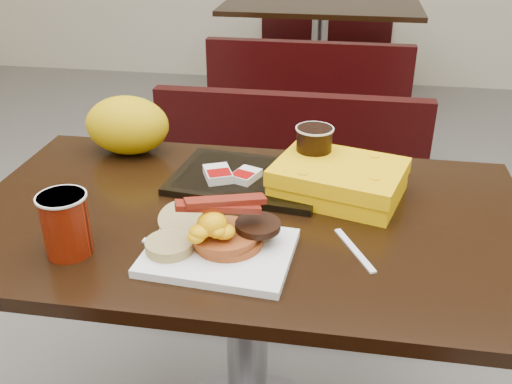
% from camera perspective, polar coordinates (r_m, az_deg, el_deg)
% --- Properties ---
extents(table_near, '(1.20, 0.70, 0.75)m').
position_cam_1_polar(table_near, '(1.45, -0.88, -15.11)').
color(table_near, black).
rests_on(table_near, floor).
extents(bench_near_n, '(1.00, 0.46, 0.72)m').
position_cam_1_polar(bench_near_n, '(2.02, 2.60, -1.94)').
color(bench_near_n, black).
rests_on(bench_near_n, floor).
extents(table_far, '(1.20, 0.70, 0.75)m').
position_cam_1_polar(table_far, '(3.78, 6.20, 12.52)').
color(table_far, black).
rests_on(table_far, floor).
extents(bench_far_s, '(1.00, 0.46, 0.72)m').
position_cam_1_polar(bench_far_s, '(3.11, 5.32, 8.93)').
color(bench_far_s, black).
rests_on(bench_far_s, floor).
extents(bench_far_n, '(1.00, 0.46, 0.72)m').
position_cam_1_polar(bench_far_n, '(4.46, 6.81, 14.64)').
color(bench_far_n, black).
rests_on(bench_far_n, floor).
extents(platter, '(0.29, 0.23, 0.02)m').
position_cam_1_polar(platter, '(1.08, -3.67, -6.00)').
color(platter, white).
rests_on(platter, table_near).
extents(pancake_stack, '(0.13, 0.13, 0.03)m').
position_cam_1_polar(pancake_stack, '(1.09, -2.79, -4.53)').
color(pancake_stack, '#984319').
rests_on(pancake_stack, platter).
extents(sausage_patty, '(0.09, 0.09, 0.01)m').
position_cam_1_polar(sausage_patty, '(1.08, 0.19, -3.35)').
color(sausage_patty, black).
rests_on(sausage_patty, pancake_stack).
extents(scrambled_eggs, '(0.11, 0.10, 0.05)m').
position_cam_1_polar(scrambled_eggs, '(1.05, -4.33, -3.40)').
color(scrambled_eggs, '#FFBC05').
rests_on(scrambled_eggs, pancake_stack).
extents(bacon_strips, '(0.17, 0.12, 0.01)m').
position_cam_1_polar(bacon_strips, '(1.05, -3.79, -1.33)').
color(bacon_strips, '#480E05').
rests_on(bacon_strips, scrambled_eggs).
extents(muffin_bottom, '(0.11, 0.11, 0.02)m').
position_cam_1_polar(muffin_bottom, '(1.08, -8.60, -5.29)').
color(muffin_bottom, tan).
rests_on(muffin_bottom, platter).
extents(muffin_top, '(0.09, 0.09, 0.05)m').
position_cam_1_polar(muffin_top, '(1.13, -7.46, -2.77)').
color(muffin_top, tan).
rests_on(muffin_top, platter).
extents(coffee_cup_near, '(0.10, 0.10, 0.12)m').
position_cam_1_polar(coffee_cup_near, '(1.12, -18.40, -3.10)').
color(coffee_cup_near, '#9A1C05').
rests_on(coffee_cup_near, table_near).
extents(fork, '(0.14, 0.04, 0.00)m').
position_cam_1_polar(fork, '(1.13, -8.74, -5.07)').
color(fork, white).
rests_on(fork, table_near).
extents(knife, '(0.08, 0.14, 0.00)m').
position_cam_1_polar(knife, '(1.12, 9.77, -5.70)').
color(knife, white).
rests_on(knife, table_near).
extents(condiment_syrup, '(0.05, 0.05, 0.01)m').
position_cam_1_polar(condiment_syrup, '(1.33, -4.61, 0.63)').
color(condiment_syrup, '#C54808').
rests_on(condiment_syrup, table_near).
extents(condiment_ketchup, '(0.05, 0.04, 0.01)m').
position_cam_1_polar(condiment_ketchup, '(1.26, -5.27, -0.86)').
color(condiment_ketchup, '#8C0504').
rests_on(condiment_ketchup, table_near).
extents(tray, '(0.38, 0.29, 0.02)m').
position_cam_1_polar(tray, '(1.35, -0.75, 1.34)').
color(tray, black).
rests_on(tray, table_near).
extents(hashbrown_sleeve_left, '(0.08, 0.10, 0.02)m').
position_cam_1_polar(hashbrown_sleeve_left, '(1.33, -3.81, 1.80)').
color(hashbrown_sleeve_left, silver).
rests_on(hashbrown_sleeve_left, tray).
extents(hashbrown_sleeve_right, '(0.07, 0.08, 0.02)m').
position_cam_1_polar(hashbrown_sleeve_right, '(1.33, -1.02, 1.65)').
color(hashbrown_sleeve_right, silver).
rests_on(hashbrown_sleeve_right, tray).
extents(coffee_cup_far, '(0.09, 0.09, 0.11)m').
position_cam_1_polar(coffee_cup_far, '(1.34, 5.76, 4.13)').
color(coffee_cup_far, black).
rests_on(coffee_cup_far, tray).
extents(clamshell, '(0.32, 0.27, 0.07)m').
position_cam_1_polar(clamshell, '(1.29, 8.22, 1.22)').
color(clamshell, '#FBB904').
rests_on(clamshell, table_near).
extents(paper_bag, '(0.23, 0.18, 0.15)m').
position_cam_1_polar(paper_bag, '(1.52, -12.67, 6.51)').
color(paper_bag, '#E2B107').
rests_on(paper_bag, table_near).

